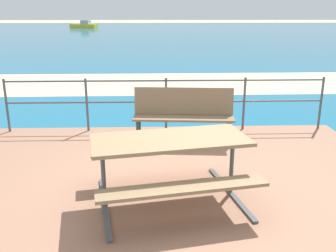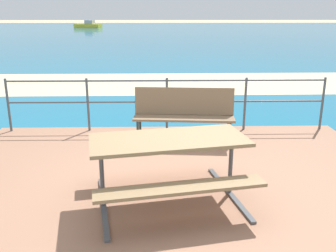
{
  "view_description": "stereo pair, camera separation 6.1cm",
  "coord_description": "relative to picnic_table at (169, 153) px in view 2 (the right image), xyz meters",
  "views": [
    {
      "loc": [
        -0.2,
        -4.37,
        2.2
      ],
      "look_at": [
        -0.01,
        1.04,
        0.55
      ],
      "focal_mm": 39.72,
      "sensor_mm": 36.0,
      "label": 1
    },
    {
      "loc": [
        -0.14,
        -4.38,
        2.2
      ],
      "look_at": [
        -0.01,
        1.04,
        0.55
      ],
      "focal_mm": 39.72,
      "sensor_mm": 36.0,
      "label": 2
    }
  ],
  "objects": [
    {
      "name": "sea_water",
      "position": [
        0.04,
        40.39,
        -0.65
      ],
      "size": [
        90.0,
        90.0,
        0.01
      ],
      "primitive_type": "cube",
      "color": "#196B8E",
      "rests_on": "ground"
    },
    {
      "name": "park_bench",
      "position": [
        0.31,
        2.04,
        -0.03
      ],
      "size": [
        1.7,
        0.56,
        0.94
      ],
      "rotation": [
        0.0,
        0.0,
        -0.09
      ],
      "color": "#7A6047",
      "rests_on": "patio_paving"
    },
    {
      "name": "patio_paving",
      "position": [
        0.04,
        0.39,
        -0.63
      ],
      "size": [
        6.4,
        5.2,
        0.06
      ],
      "primitive_type": "cube",
      "color": "#996B51",
      "rests_on": "ground"
    },
    {
      "name": "boat_near",
      "position": [
        -10.92,
        54.95,
        -0.26
      ],
      "size": [
        4.67,
        2.58,
        1.14
      ],
      "rotation": [
        0.0,
        0.0,
        2.85
      ],
      "color": "yellow",
      "rests_on": "sea_water"
    },
    {
      "name": "beach_strip",
      "position": [
        0.04,
        8.05,
        -0.65
      ],
      "size": [
        54.03,
        4.31,
        0.01
      ],
      "primitive_type": "cube",
      "rotation": [
        0.0,
        0.0,
        0.01
      ],
      "color": "beige",
      "rests_on": "ground"
    },
    {
      "name": "picnic_table",
      "position": [
        0.0,
        0.0,
        0.0
      ],
      "size": [
        2.02,
        1.74,
        0.78
      ],
      "rotation": [
        0.0,
        0.0,
        0.19
      ],
      "color": "#8C704C",
      "rests_on": "patio_paving"
    },
    {
      "name": "railing_fence",
      "position": [
        0.04,
        2.79,
        0.04
      ],
      "size": [
        5.94,
        0.04,
        1.0
      ],
      "color": "#4C5156",
      "rests_on": "patio_paving"
    },
    {
      "name": "ground_plane",
      "position": [
        0.04,
        0.39,
        -0.66
      ],
      "size": [
        240.0,
        240.0,
        0.0
      ],
      "primitive_type": "plane",
      "color": "tan"
    }
  ]
}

